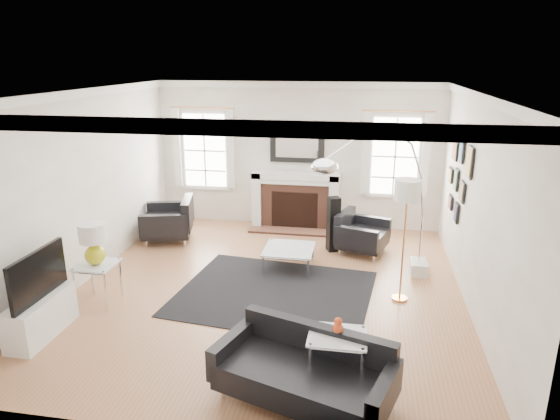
% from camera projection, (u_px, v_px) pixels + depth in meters
% --- Properties ---
extents(floor, '(6.00, 6.00, 0.00)m').
position_uv_depth(floor, '(268.00, 289.00, 7.26)').
color(floor, '#9E6742').
rests_on(floor, ground).
extents(back_wall, '(5.50, 0.04, 2.80)m').
position_uv_depth(back_wall, '(297.00, 156.00, 9.67)').
color(back_wall, white).
rests_on(back_wall, floor).
extents(front_wall, '(5.50, 0.04, 2.80)m').
position_uv_depth(front_wall, '(196.00, 294.00, 4.02)').
color(front_wall, white).
rests_on(front_wall, floor).
extents(left_wall, '(0.04, 6.00, 2.80)m').
position_uv_depth(left_wall, '(83.00, 188.00, 7.29)').
color(left_wall, white).
rests_on(left_wall, floor).
extents(right_wall, '(0.04, 6.00, 2.80)m').
position_uv_depth(right_wall, '(477.00, 206.00, 6.40)').
color(right_wall, white).
rests_on(right_wall, floor).
extents(ceiling, '(5.50, 6.00, 0.02)m').
position_uv_depth(ceiling, '(267.00, 92.00, 6.44)').
color(ceiling, white).
rests_on(ceiling, back_wall).
extents(crown_molding, '(5.50, 6.00, 0.12)m').
position_uv_depth(crown_molding, '(267.00, 97.00, 6.45)').
color(crown_molding, white).
rests_on(crown_molding, back_wall).
extents(fireplace, '(1.70, 0.69, 1.11)m').
position_uv_depth(fireplace, '(295.00, 201.00, 9.73)').
color(fireplace, white).
rests_on(fireplace, floor).
extents(mantel_mirror, '(1.05, 0.07, 0.75)m').
position_uv_depth(mantel_mirror, '(297.00, 143.00, 9.56)').
color(mantel_mirror, black).
rests_on(mantel_mirror, back_wall).
extents(window_left, '(1.24, 0.15, 1.62)m').
position_uv_depth(window_left, '(205.00, 150.00, 9.91)').
color(window_left, white).
rests_on(window_left, back_wall).
extents(window_right, '(1.24, 0.15, 1.62)m').
position_uv_depth(window_right, '(395.00, 156.00, 9.31)').
color(window_right, white).
rests_on(window_right, back_wall).
extents(gallery_wall, '(0.04, 1.73, 1.29)m').
position_uv_depth(gallery_wall, '(459.00, 173.00, 7.59)').
color(gallery_wall, black).
rests_on(gallery_wall, right_wall).
extents(tv_unit, '(0.35, 1.00, 1.09)m').
position_uv_depth(tv_unit, '(40.00, 311.00, 5.96)').
color(tv_unit, white).
rests_on(tv_unit, floor).
extents(area_rug, '(2.91, 2.51, 0.01)m').
position_uv_depth(area_rug, '(275.00, 293.00, 7.12)').
color(area_rug, black).
rests_on(area_rug, floor).
extents(sofa, '(1.88, 1.28, 0.56)m').
position_uv_depth(sofa, '(306.00, 372.00, 4.84)').
color(sofa, black).
rests_on(sofa, floor).
extents(armchair_left, '(1.06, 1.14, 0.65)m').
position_uv_depth(armchair_left, '(171.00, 221.00, 9.08)').
color(armchair_left, black).
rests_on(armchair_left, floor).
extents(armchair_right, '(0.98, 1.04, 0.58)m').
position_uv_depth(armchair_right, '(360.00, 234.00, 8.54)').
color(armchair_right, black).
rests_on(armchair_right, floor).
extents(coffee_table, '(0.77, 0.77, 0.34)m').
position_uv_depth(coffee_table, '(289.00, 250.00, 7.88)').
color(coffee_table, silver).
rests_on(coffee_table, floor).
extents(side_table_left, '(0.51, 0.51, 0.57)m').
position_uv_depth(side_table_left, '(97.00, 271.00, 6.73)').
color(side_table_left, silver).
rests_on(side_table_left, floor).
extents(nesting_table, '(0.57, 0.48, 0.63)m').
position_uv_depth(nesting_table, '(337.00, 346.00, 4.90)').
color(nesting_table, silver).
rests_on(nesting_table, floor).
extents(gourd_lamp, '(0.36, 0.36, 0.57)m').
position_uv_depth(gourd_lamp, '(93.00, 241.00, 6.60)').
color(gourd_lamp, gold).
rests_on(gourd_lamp, side_table_left).
extents(orange_vase, '(0.11, 0.11, 0.17)m').
position_uv_depth(orange_vase, '(338.00, 326.00, 4.84)').
color(orange_vase, red).
rests_on(orange_vase, nesting_table).
extents(arc_floor_lamp, '(1.70, 1.57, 2.41)m').
position_uv_depth(arc_floor_lamp, '(377.00, 202.00, 6.95)').
color(arc_floor_lamp, white).
rests_on(arc_floor_lamp, floor).
extents(stick_floor_lamp, '(0.35, 0.35, 1.71)m').
position_uv_depth(stick_floor_lamp, '(407.00, 197.00, 6.50)').
color(stick_floor_lamp, '#CC8546').
rests_on(stick_floor_lamp, floor).
extents(speaker_tower, '(0.25, 0.25, 0.96)m').
position_uv_depth(speaker_tower, '(333.00, 224.00, 8.57)').
color(speaker_tower, black).
rests_on(speaker_tower, floor).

